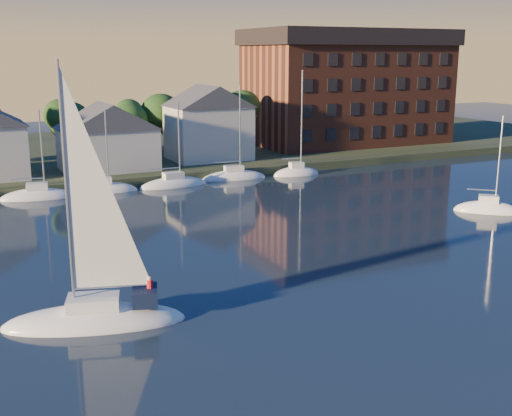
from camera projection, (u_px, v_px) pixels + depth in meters
ground at (507, 362)px, 31.61m from camera, size 260.00×260.00×0.00m
shoreline_land at (120, 154)px, 97.08m from camera, size 160.00×50.00×2.00m
wooden_dock at (169, 180)px, 77.01m from camera, size 120.00×3.00×1.00m
clubhouse_centre at (107, 136)px, 77.60m from camera, size 11.55×8.40×8.08m
clubhouse_east at (208, 122)px, 85.13m from camera, size 10.50×8.40×9.80m
condo_block at (348, 86)px, 100.54m from camera, size 31.00×17.00×17.40m
tree_line at (155, 112)px, 85.78m from camera, size 93.40×5.40×8.90m
moored_fleet at (72, 193)px, 69.23m from camera, size 63.50×2.40×12.05m
hero_sailboat at (97, 313)px, 35.99m from camera, size 10.73×6.07×15.67m
drifting_sailboat_right at (488, 211)px, 61.47m from camera, size 6.12×5.87×10.34m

